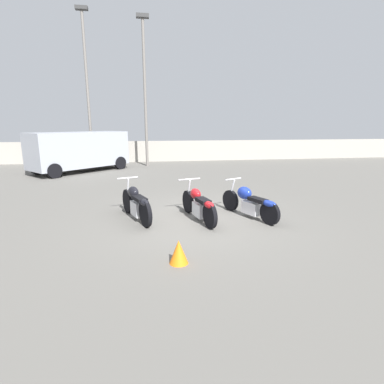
% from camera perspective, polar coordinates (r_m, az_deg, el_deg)
% --- Properties ---
extents(ground_plane, '(60.00, 60.00, 0.00)m').
position_cam_1_polar(ground_plane, '(8.04, 0.50, -5.24)').
color(ground_plane, '#5B5954').
extents(fence_back, '(40.00, 0.04, 1.38)m').
position_cam_1_polar(fence_back, '(20.46, -5.37, 7.75)').
color(fence_back, '#9E998E').
rests_on(fence_back, ground_plane).
extents(light_pole_left, '(0.70, 0.35, 8.37)m').
position_cam_1_polar(light_pole_left, '(18.50, -9.02, 20.13)').
color(light_pole_left, slate).
rests_on(light_pole_left, ground_plane).
extents(light_pole_right, '(0.70, 0.35, 9.06)m').
position_cam_1_polar(light_pole_right, '(20.23, -19.45, 19.96)').
color(light_pole_right, slate).
rests_on(light_pole_right, ground_plane).
extents(motorcycle_slot_0, '(0.91, 1.99, 1.05)m').
position_cam_1_polar(motorcycle_slot_0, '(8.04, -10.55, -2.16)').
color(motorcycle_slot_0, black).
rests_on(motorcycle_slot_0, ground_plane).
extents(motorcycle_slot_1, '(0.77, 2.05, 1.01)m').
position_cam_1_polar(motorcycle_slot_1, '(7.86, 1.34, -2.49)').
color(motorcycle_slot_1, black).
rests_on(motorcycle_slot_1, ground_plane).
extents(motorcycle_slot_2, '(1.02, 2.00, 0.98)m').
position_cam_1_polar(motorcycle_slot_2, '(8.25, 10.95, -1.94)').
color(motorcycle_slot_2, black).
rests_on(motorcycle_slot_2, ground_plane).
extents(parked_van, '(4.95, 4.71, 2.08)m').
position_cam_1_polar(parked_van, '(16.99, -20.62, 7.54)').
color(parked_van, '#999EA8').
rests_on(parked_van, ground_plane).
extents(traffic_cone_near, '(0.35, 0.35, 0.44)m').
position_cam_1_polar(traffic_cone_near, '(5.56, -2.55, -11.33)').
color(traffic_cone_near, orange).
rests_on(traffic_cone_near, ground_plane).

